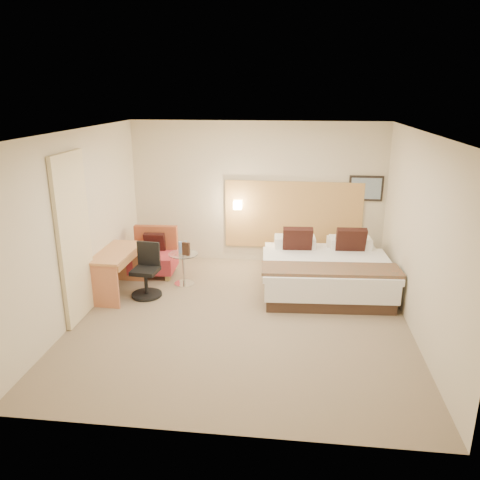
# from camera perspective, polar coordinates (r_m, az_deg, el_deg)

# --- Properties ---
(floor) EXTENTS (4.80, 5.00, 0.02)m
(floor) POSITION_cam_1_polar(r_m,az_deg,el_deg) (7.05, 0.25, -9.47)
(floor) COLOR #806E56
(floor) RESTS_ON ground
(ceiling) EXTENTS (4.80, 5.00, 0.02)m
(ceiling) POSITION_cam_1_polar(r_m,az_deg,el_deg) (6.29, 0.28, 13.15)
(ceiling) COLOR white
(ceiling) RESTS_ON floor
(wall_back) EXTENTS (4.80, 0.02, 2.70)m
(wall_back) POSITION_cam_1_polar(r_m,az_deg,el_deg) (8.97, 2.07, 5.71)
(wall_back) COLOR beige
(wall_back) RESTS_ON floor
(wall_front) EXTENTS (4.80, 0.02, 2.70)m
(wall_front) POSITION_cam_1_polar(r_m,az_deg,el_deg) (4.22, -3.61, -8.46)
(wall_front) COLOR beige
(wall_front) RESTS_ON floor
(wall_left) EXTENTS (0.02, 5.00, 2.70)m
(wall_left) POSITION_cam_1_polar(r_m,az_deg,el_deg) (7.21, -19.15, 1.75)
(wall_left) COLOR beige
(wall_left) RESTS_ON floor
(wall_right) EXTENTS (0.02, 5.00, 2.70)m
(wall_right) POSITION_cam_1_polar(r_m,az_deg,el_deg) (6.72, 21.12, 0.43)
(wall_right) COLOR beige
(wall_right) RESTS_ON floor
(headboard_panel) EXTENTS (2.60, 0.04, 1.30)m
(headboard_panel) POSITION_cam_1_polar(r_m,az_deg,el_deg) (8.99, 6.48, 3.02)
(headboard_panel) COLOR #BB8849
(headboard_panel) RESTS_ON wall_back
(art_frame) EXTENTS (0.62, 0.03, 0.47)m
(art_frame) POSITION_cam_1_polar(r_m,az_deg,el_deg) (8.98, 15.10, 6.10)
(art_frame) COLOR black
(art_frame) RESTS_ON wall_back
(art_canvas) EXTENTS (0.54, 0.01, 0.39)m
(art_canvas) POSITION_cam_1_polar(r_m,az_deg,el_deg) (8.96, 15.12, 6.08)
(art_canvas) COLOR gray
(art_canvas) RESTS_ON wall_back
(lamp_arm) EXTENTS (0.02, 0.12, 0.02)m
(lamp_arm) POSITION_cam_1_polar(r_m,az_deg,el_deg) (8.96, -0.23, 4.40)
(lamp_arm) COLOR silver
(lamp_arm) RESTS_ON wall_back
(lamp_shade) EXTENTS (0.15, 0.15, 0.15)m
(lamp_shade) POSITION_cam_1_polar(r_m,az_deg,el_deg) (8.90, -0.28, 4.31)
(lamp_shade) COLOR #F8E6C1
(lamp_shade) RESTS_ON wall_back
(curtain) EXTENTS (0.06, 0.90, 2.42)m
(curtain) POSITION_cam_1_polar(r_m,az_deg,el_deg) (7.01, -19.53, 0.16)
(curtain) COLOR beige
(curtain) RESTS_ON wall_left
(bottle_a) EXTENTS (0.08, 0.08, 0.20)m
(bottle_a) POSITION_cam_1_polar(r_m,az_deg,el_deg) (8.06, -7.31, -0.89)
(bottle_a) COLOR #90ADDE
(bottle_a) RESTS_ON side_table
(bottle_b) EXTENTS (0.08, 0.08, 0.20)m
(bottle_b) POSITION_cam_1_polar(r_m,az_deg,el_deg) (8.08, -6.67, -0.82)
(bottle_b) COLOR #88B1D2
(bottle_b) RESTS_ON side_table
(menu_folder) EXTENTS (0.14, 0.09, 0.22)m
(menu_folder) POSITION_cam_1_polar(r_m,az_deg,el_deg) (7.94, -6.59, -1.07)
(menu_folder) COLOR #362016
(menu_folder) RESTS_ON side_table
(bed) EXTENTS (2.18, 2.13, 1.01)m
(bed) POSITION_cam_1_polar(r_m,az_deg,el_deg) (8.02, 10.26, -3.64)
(bed) COLOR #3A271D
(bed) RESTS_ON floor
(lounge_chair) EXTENTS (0.83, 0.73, 0.84)m
(lounge_chair) POSITION_cam_1_polar(r_m,az_deg,el_deg) (8.70, -10.45, -1.90)
(lounge_chair) COLOR #A96B50
(lounge_chair) RESTS_ON floor
(side_table) EXTENTS (0.64, 0.64, 0.56)m
(side_table) POSITION_cam_1_polar(r_m,az_deg,el_deg) (8.13, -6.87, -3.32)
(side_table) COLOR white
(side_table) RESTS_ON floor
(desk) EXTENTS (0.58, 1.19, 0.74)m
(desk) POSITION_cam_1_polar(r_m,az_deg,el_deg) (7.87, -14.69, -2.42)
(desk) COLOR #C17F4B
(desk) RESTS_ON floor
(desk_chair) EXTENTS (0.53, 0.53, 0.87)m
(desk_chair) POSITION_cam_1_polar(r_m,az_deg,el_deg) (7.78, -11.31, -4.17)
(desk_chair) COLOR black
(desk_chair) RESTS_ON floor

